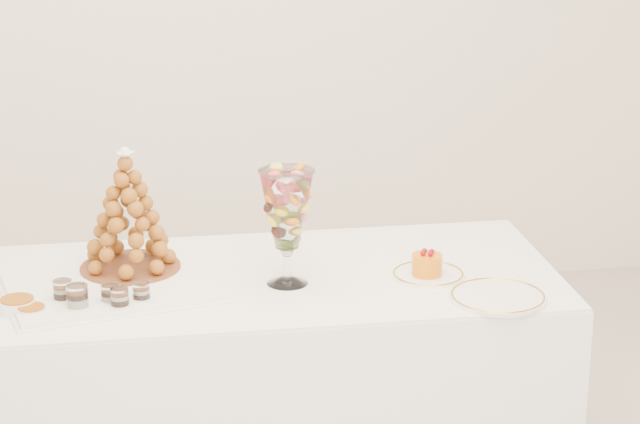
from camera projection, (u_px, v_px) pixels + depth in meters
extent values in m
cube|color=white|center=(232.00, 394.00, 3.68)|extent=(1.93, 0.83, 0.71)
cube|color=white|center=(229.00, 280.00, 3.56)|extent=(1.92, 0.83, 0.01)
cube|color=white|center=(116.00, 284.00, 3.49)|extent=(0.66, 0.54, 0.02)
cylinder|color=white|center=(287.00, 280.00, 3.52)|extent=(0.12, 0.12, 0.02)
cylinder|color=white|center=(287.00, 264.00, 3.51)|extent=(0.02, 0.02, 0.08)
sphere|color=white|center=(287.00, 250.00, 3.50)|extent=(0.04, 0.04, 0.04)
cylinder|color=white|center=(428.00, 275.00, 3.58)|extent=(0.21, 0.21, 0.01)
cylinder|color=white|center=(498.00, 297.00, 3.41)|extent=(0.27, 0.27, 0.01)
cylinder|color=white|center=(63.00, 293.00, 3.37)|extent=(0.06, 0.06, 0.07)
cylinder|color=white|center=(110.00, 296.00, 3.35)|extent=(0.06, 0.06, 0.06)
cylinder|color=white|center=(141.00, 294.00, 3.37)|extent=(0.06, 0.06, 0.06)
cylinder|color=white|center=(77.00, 299.00, 3.31)|extent=(0.07, 0.07, 0.08)
cylinder|color=white|center=(120.00, 300.00, 3.32)|extent=(0.06, 0.06, 0.07)
cylinder|color=white|center=(17.00, 305.00, 3.33)|extent=(0.10, 0.10, 0.03)
cylinder|color=white|center=(32.00, 312.00, 3.30)|extent=(0.08, 0.08, 0.02)
cylinder|color=brown|center=(130.00, 267.00, 3.59)|extent=(0.29, 0.29, 0.01)
cone|color=#925016|center=(128.00, 209.00, 3.53)|extent=(0.28, 0.28, 0.35)
sphere|color=white|center=(125.00, 153.00, 3.48)|extent=(0.03, 0.03, 0.03)
cylinder|color=orange|center=(427.00, 265.00, 3.56)|extent=(0.09, 0.09, 0.06)
sphere|color=maroon|center=(432.00, 251.00, 3.55)|extent=(0.02, 0.02, 0.02)
sphere|color=maroon|center=(424.00, 251.00, 3.56)|extent=(0.02, 0.02, 0.02)
sphere|color=maroon|center=(423.00, 253.00, 3.54)|extent=(0.02, 0.02, 0.02)
sphere|color=maroon|center=(430.00, 254.00, 3.53)|extent=(0.02, 0.02, 0.02)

